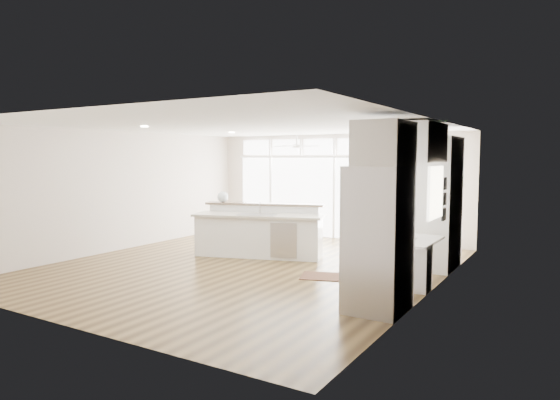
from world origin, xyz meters
The scene contains 24 objects.
floor centered at (0.00, 0.00, -0.01)m, with size 7.00×8.00×0.02m, color #3F2C13.
ceiling centered at (0.00, 0.00, 2.70)m, with size 7.00×8.00×0.02m, color white.
wall_back centered at (0.00, 4.00, 1.35)m, with size 7.00×0.04×2.70m, color beige.
wall_front centered at (0.00, -4.00, 1.35)m, with size 7.00×0.04×2.70m, color beige.
wall_left centered at (-3.50, 0.00, 1.35)m, with size 0.04×8.00×2.70m, color beige.
wall_right centered at (3.50, 0.00, 1.35)m, with size 0.04×8.00×2.70m, color beige.
glass_wall centered at (0.00, 3.94, 1.05)m, with size 5.80×0.06×2.08m, color white.
transom_row centered at (0.00, 3.94, 2.38)m, with size 5.90×0.06×0.40m, color white.
desk_window centered at (3.46, 0.30, 1.55)m, with size 0.04×0.85×0.85m, color white.
ceiling_fan centered at (-0.50, 2.80, 2.48)m, with size 1.16×1.16×0.32m, color white.
recessed_lights centered at (0.00, 0.20, 2.68)m, with size 3.40×3.00×0.02m, color white.
oven_cabinet centered at (3.17, 1.80, 1.25)m, with size 0.64×1.20×2.50m, color white.
desk_nook centered at (3.13, 0.30, 0.38)m, with size 0.72×1.30×0.76m, color white.
upper_cabinets centered at (3.17, 0.30, 2.35)m, with size 0.64×1.30×0.64m, color white.
refrigerator centered at (3.11, -1.35, 1.00)m, with size 0.76×0.90×2.00m, color #ABABB0.
fridge_cabinet centered at (3.17, -1.35, 2.30)m, with size 0.64×0.90×0.60m, color white.
framed_photos centered at (3.46, 0.92, 1.40)m, with size 0.06×0.22×0.80m, color black.
kitchen_island centered at (-0.38, 0.94, 0.55)m, with size 2.77×1.04×1.10m, color white.
rug centered at (1.66, 0.02, 0.01)m, with size 0.88×0.63×0.01m, color black.
office_chair centered at (2.34, 0.41, 0.48)m, with size 0.50×0.46×0.96m, color black.
fishbowl centered at (-1.41, 1.03, 1.22)m, with size 0.24×0.24×0.24m, color silver.
monitor centered at (3.05, 0.30, 0.94)m, with size 0.07×0.44×0.37m, color black.
keyboard centered at (2.88, 0.30, 0.77)m, with size 0.12×0.32×0.02m, color white.
potted_plant centered at (3.17, 1.80, 2.62)m, with size 0.27×0.30×0.23m, color #315F29.
Camera 1 is at (5.45, -7.84, 2.13)m, focal length 32.00 mm.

